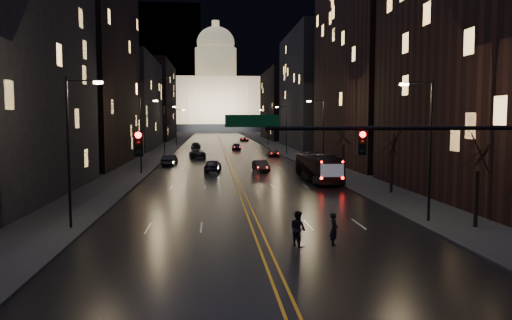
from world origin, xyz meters
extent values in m
plane|color=black|center=(0.00, 0.00, 0.00)|extent=(900.00, 900.00, 0.00)
cube|color=black|center=(0.00, 130.00, 0.01)|extent=(20.00, 320.00, 0.02)
cube|color=black|center=(-14.00, 130.00, 0.08)|extent=(8.00, 320.00, 0.16)
cube|color=black|center=(14.00, 130.00, 0.08)|extent=(8.00, 320.00, 0.16)
cube|color=orange|center=(0.00, 130.00, 0.03)|extent=(0.62, 320.00, 0.01)
cube|color=black|center=(-21.00, 54.00, 14.00)|extent=(12.00, 30.00, 28.00)
cube|color=black|center=(-21.00, 92.00, 10.00)|extent=(12.00, 34.00, 20.00)
cube|color=black|center=(-21.00, 140.00, 12.00)|extent=(12.00, 40.00, 24.00)
cube|color=black|center=(21.00, 20.00, 12.00)|extent=(12.00, 26.00, 24.00)
cube|color=black|center=(21.00, 50.00, 19.00)|extent=(12.00, 30.00, 38.00)
cube|color=black|center=(21.00, 92.00, 13.00)|extent=(12.00, 34.00, 26.00)
cube|color=black|center=(21.00, 140.00, 11.00)|extent=(12.00, 40.00, 22.00)
cube|color=black|center=(40.00, 380.00, 65.00)|extent=(520.00, 60.00, 130.00)
cube|color=black|center=(0.00, 250.00, 2.00)|extent=(90.00, 50.00, 4.00)
cube|color=#F2C98C|center=(0.00, 250.00, 16.00)|extent=(80.00, 36.00, 24.00)
cylinder|color=#D0BF86|center=(0.00, 250.00, 36.00)|extent=(22.00, 22.00, 16.00)
ellipsoid|color=#D0BF86|center=(0.00, 250.00, 47.00)|extent=(20.00, 20.00, 17.00)
cylinder|color=#F2C98C|center=(0.00, 250.00, 55.50)|extent=(4.00, 4.00, 6.00)
cylinder|color=black|center=(5.50, 0.00, 6.20)|extent=(12.00, 0.18, 0.18)
cube|color=black|center=(-5.50, 0.00, 5.60)|extent=(0.35, 0.30, 1.00)
cube|color=black|center=(3.50, 0.00, 5.60)|extent=(0.35, 0.30, 1.00)
sphere|color=#FF0705|center=(-5.50, -0.18, 5.95)|extent=(0.24, 0.24, 0.24)
sphere|color=#FF0705|center=(3.50, -0.18, 5.95)|extent=(0.24, 0.24, 0.24)
cube|color=#053F14|center=(-1.00, 0.00, 6.50)|extent=(2.20, 0.06, 0.50)
cylinder|color=black|center=(11.00, 10.00, 4.50)|extent=(0.16, 0.16, 9.00)
cylinder|color=black|center=(10.10, 10.00, 8.80)|extent=(1.80, 0.10, 0.10)
cube|color=#EDC08E|center=(9.20, 10.00, 8.70)|extent=(0.50, 0.25, 0.15)
cylinder|color=black|center=(-11.00, 10.00, 4.50)|extent=(0.16, 0.16, 9.00)
cylinder|color=black|center=(-10.10, 10.00, 8.80)|extent=(1.80, 0.10, 0.10)
cube|color=#EDC08E|center=(-9.20, 10.00, 8.70)|extent=(0.50, 0.25, 0.15)
cylinder|color=black|center=(11.00, 40.00, 4.50)|extent=(0.16, 0.16, 9.00)
cylinder|color=black|center=(10.10, 40.00, 8.80)|extent=(1.80, 0.10, 0.10)
cube|color=#EDC08E|center=(9.20, 40.00, 8.70)|extent=(0.50, 0.25, 0.15)
cylinder|color=black|center=(-11.00, 40.00, 4.50)|extent=(0.16, 0.16, 9.00)
cylinder|color=black|center=(-10.10, 40.00, 8.80)|extent=(1.80, 0.10, 0.10)
cube|color=#EDC08E|center=(-9.20, 40.00, 8.70)|extent=(0.50, 0.25, 0.15)
cylinder|color=black|center=(11.00, 70.00, 4.50)|extent=(0.16, 0.16, 9.00)
cylinder|color=black|center=(10.10, 70.00, 8.80)|extent=(1.80, 0.10, 0.10)
cube|color=#EDC08E|center=(9.20, 70.00, 8.70)|extent=(0.50, 0.25, 0.15)
cylinder|color=black|center=(-11.00, 70.00, 4.50)|extent=(0.16, 0.16, 9.00)
cylinder|color=black|center=(-10.10, 70.00, 8.80)|extent=(1.80, 0.10, 0.10)
cube|color=#EDC08E|center=(-9.20, 70.00, 8.70)|extent=(0.50, 0.25, 0.15)
cylinder|color=black|center=(11.00, 100.00, 4.50)|extent=(0.16, 0.16, 9.00)
cylinder|color=black|center=(10.10, 100.00, 8.80)|extent=(1.80, 0.10, 0.10)
cube|color=#EDC08E|center=(9.20, 100.00, 8.70)|extent=(0.50, 0.25, 0.15)
cylinder|color=black|center=(-11.00, 100.00, 4.50)|extent=(0.16, 0.16, 9.00)
cylinder|color=black|center=(-10.10, 100.00, 8.80)|extent=(1.80, 0.10, 0.10)
cube|color=#EDC08E|center=(-9.20, 100.00, 8.70)|extent=(0.50, 0.25, 0.15)
cylinder|color=black|center=(13.00, 8.00, 1.75)|extent=(0.24, 0.24, 3.50)
cylinder|color=black|center=(13.00, 22.00, 1.75)|extent=(0.24, 0.24, 3.50)
cylinder|color=black|center=(13.00, 38.00, 1.75)|extent=(0.24, 0.24, 3.50)
imported|color=black|center=(8.50, 31.16, 1.48)|extent=(3.04, 10.74, 2.96)
imported|color=black|center=(-2.50, 41.87, 0.80)|extent=(2.36, 4.87, 1.60)
imported|color=black|center=(-8.50, 50.61, 0.78)|extent=(2.06, 4.86, 1.56)
imported|color=black|center=(-5.04, 64.35, 0.74)|extent=(3.07, 5.60, 1.49)
imported|color=black|center=(-6.07, 90.65, 0.71)|extent=(2.11, 4.92, 1.41)
imported|color=black|center=(3.48, 41.63, 0.71)|extent=(1.97, 4.46, 1.42)
imported|color=black|center=(8.05, 65.64, 0.73)|extent=(1.73, 4.28, 1.46)
imported|color=black|center=(2.61, 84.84, 0.69)|extent=(2.08, 4.81, 1.38)
imported|color=black|center=(6.95, 125.76, 0.62)|extent=(2.50, 4.66, 1.24)
imported|color=black|center=(3.66, 5.00, 0.86)|extent=(0.61, 0.73, 1.72)
imported|color=black|center=(1.77, 5.00, 0.94)|extent=(0.89, 1.04, 1.87)
camera|label=1|loc=(-2.65, -20.01, 6.58)|focal=35.00mm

